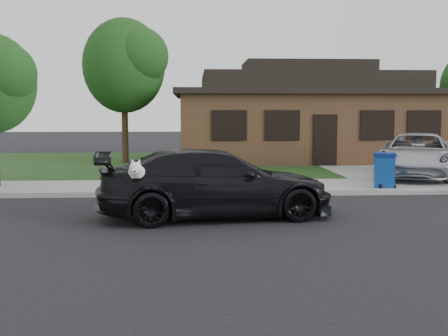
{
  "coord_description": "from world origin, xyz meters",
  "views": [
    {
      "loc": [
        -1.51,
        -12.1,
        2.32
      ],
      "look_at": [
        -0.81,
        0.41,
        1.1
      ],
      "focal_mm": 45.0,
      "sensor_mm": 36.0,
      "label": 1
    }
  ],
  "objects": [
    {
      "name": "curb",
      "position": [
        0.0,
        3.5,
        0.06
      ],
      "size": [
        60.0,
        0.12,
        0.12
      ],
      "primitive_type": "cube",
      "color": "gray",
      "rests_on": "ground"
    },
    {
      "name": "driveway",
      "position": [
        6.0,
        10.0,
        0.07
      ],
      "size": [
        4.5,
        13.0,
        0.14
      ],
      "primitive_type": "cube",
      "color": "gray",
      "rests_on": "ground"
    },
    {
      "name": "ground",
      "position": [
        0.0,
        0.0,
        0.0
      ],
      "size": [
        120.0,
        120.0,
        0.0
      ],
      "primitive_type": "plane",
      "color": "black",
      "rests_on": "ground"
    },
    {
      "name": "recycling_bin",
      "position": [
        4.17,
        4.14,
        0.65
      ],
      "size": [
        0.77,
        0.77,
        1.04
      ],
      "rotation": [
        0.0,
        0.0,
        -0.27
      ],
      "color": "navy",
      "rests_on": "sidewalk"
    },
    {
      "name": "minivan",
      "position": [
        6.25,
        6.81,
        0.89
      ],
      "size": [
        4.52,
        5.97,
        1.51
      ],
      "primitive_type": "imported",
      "rotation": [
        0.0,
        0.0,
        -0.43
      ],
      "color": "#B7BABF",
      "rests_on": "driveway"
    },
    {
      "name": "sidewalk",
      "position": [
        0.0,
        5.0,
        0.06
      ],
      "size": [
        60.0,
        3.0,
        0.12
      ],
      "primitive_type": "cube",
      "color": "gray",
      "rests_on": "ground"
    },
    {
      "name": "tree_0",
      "position": [
        -4.34,
        12.88,
        4.48
      ],
      "size": [
        3.78,
        3.6,
        6.34
      ],
      "color": "#332114",
      "rests_on": "ground"
    },
    {
      "name": "sedan",
      "position": [
        -1.01,
        0.3,
        0.77
      ],
      "size": [
        5.51,
        2.87,
        1.53
      ],
      "rotation": [
        0.0,
        0.0,
        1.71
      ],
      "color": "black",
      "rests_on": "ground"
    },
    {
      "name": "lawn",
      "position": [
        0.0,
        13.0,
        0.07
      ],
      "size": [
        60.0,
        13.0,
        0.13
      ],
      "primitive_type": "cube",
      "color": "#193814",
      "rests_on": "ground"
    },
    {
      "name": "house",
      "position": [
        4.0,
        15.0,
        2.13
      ],
      "size": [
        12.6,
        8.6,
        4.65
      ],
      "color": "#422B1C",
      "rests_on": "ground"
    }
  ]
}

